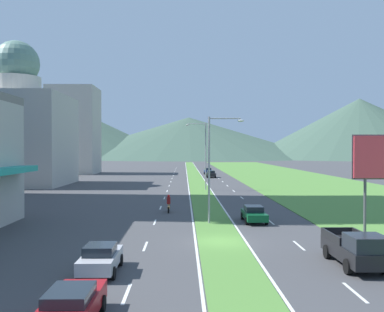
{
  "coord_description": "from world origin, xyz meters",
  "views": [
    {
      "loc": [
        -2.57,
        -29.78,
        6.43
      ],
      "look_at": [
        -1.06,
        48.89,
        5.16
      ],
      "focal_mm": 40.68,
      "sensor_mm": 36.0,
      "label": 1
    }
  ],
  "objects": [
    {
      "name": "lane_dash_right_7",
      "position": [
        5.1,
        45.95,
        0.01
      ],
      "size": [
        0.16,
        2.8,
        0.01
      ],
      "primitive_type": "cube",
      "color": "silver",
      "rests_on": "ground_plane"
    },
    {
      "name": "lane_dash_right_14",
      "position": [
        5.1,
        111.91,
        0.01
      ],
      "size": [
        0.16,
        2.8,
        0.01
      ],
      "primitive_type": "cube",
      "color": "silver",
      "rests_on": "ground_plane"
    },
    {
      "name": "lane_dash_right_13",
      "position": [
        5.1,
        102.49,
        0.01
      ],
      "size": [
        0.16,
        2.8,
        0.01
      ],
      "primitive_type": "cube",
      "color": "silver",
      "rests_on": "ground_plane"
    },
    {
      "name": "lane_dash_right_8",
      "position": [
        5.1,
        55.38,
        0.01
      ],
      "size": [
        0.16,
        2.8,
        0.01
      ],
      "primitive_type": "cube",
      "color": "silver",
      "rests_on": "ground_plane"
    },
    {
      "name": "lane_dash_left_14",
      "position": [
        -5.1,
        111.91,
        0.01
      ],
      "size": [
        0.16,
        2.8,
        0.01
      ],
      "primitive_type": "cube",
      "color": "silver",
      "rests_on": "ground_plane"
    },
    {
      "name": "lane_dash_left_7",
      "position": [
        -5.1,
        45.95,
        0.01
      ],
      "size": [
        0.16,
        2.8,
        0.01
      ],
      "primitive_type": "cube",
      "color": "silver",
      "rests_on": "ground_plane"
    },
    {
      "name": "lane_dash_left_4",
      "position": [
        -5.1,
        17.69,
        0.01
      ],
      "size": [
        0.16,
        2.8,
        0.01
      ],
      "primitive_type": "cube",
      "color": "silver",
      "rests_on": "ground_plane"
    },
    {
      "name": "lane_dash_right_5",
      "position": [
        5.1,
        27.11,
        0.01
      ],
      "size": [
        0.16,
        2.8,
        0.01
      ],
      "primitive_type": "cube",
      "color": "silver",
      "rests_on": "ground_plane"
    },
    {
      "name": "car_4",
      "position": [
        3.62,
        67.79,
        0.79
      ],
      "size": [
        2.02,
        4.36,
        1.56
      ],
      "rotation": [
        0.0,
        0.0,
        -1.57
      ],
      "color": "black",
      "rests_on": "ground_plane"
    },
    {
      "name": "lane_dash_right_15",
      "position": [
        5.1,
        121.33,
        0.01
      ],
      "size": [
        0.16,
        2.8,
        0.01
      ],
      "primitive_type": "cube",
      "color": "silver",
      "rests_on": "ground_plane"
    },
    {
      "name": "lane_dash_right_3",
      "position": [
        5.1,
        8.27,
        0.01
      ],
      "size": [
        0.16,
        2.8,
        0.01
      ],
      "primitive_type": "cube",
      "color": "silver",
      "rests_on": "ground_plane"
    },
    {
      "name": "lane_dash_left_2",
      "position": [
        -5.1,
        -1.16,
        0.01
      ],
      "size": [
        0.16,
        2.8,
        0.01
      ],
      "primitive_type": "cube",
      "color": "silver",
      "rests_on": "ground_plane"
    },
    {
      "name": "lane_dash_left_6",
      "position": [
        -5.1,
        36.53,
        0.01
      ],
      "size": [
        0.16,
        2.8,
        0.01
      ],
      "primitive_type": "cube",
      "color": "silver",
      "rests_on": "ground_plane"
    },
    {
      "name": "hill_far_left",
      "position": [
        -97.09,
        286.29,
        21.24
      ],
      "size": [
        181.47,
        181.47,
        42.48
      ],
      "primitive_type": "cone",
      "color": "#3D5647",
      "rests_on": "ground_plane"
    },
    {
      "name": "motorcycle_rider",
      "position": [
        -4.1,
        14.29,
        0.75
      ],
      "size": [
        0.36,
        2.0,
        1.8
      ],
      "rotation": [
        0.0,
        0.0,
        1.57
      ],
      "color": "black",
      "rests_on": "ground_plane"
    },
    {
      "name": "grass_median",
      "position": [
        0.0,
        60.0,
        0.03
      ],
      "size": [
        3.2,
        240.0,
        0.06
      ],
      "primitive_type": "cube",
      "color": "#518438",
      "rests_on": "ground_plane"
    },
    {
      "name": "ground_plane",
      "position": [
        0.0,
        0.0,
        0.0
      ],
      "size": [
        600.0,
        600.0,
        0.0
      ],
      "primitive_type": "plane",
      "color": "#424244"
    },
    {
      "name": "lane_dash_right_6",
      "position": [
        5.1,
        36.53,
        0.01
      ],
      "size": [
        0.16,
        2.8,
        0.01
      ],
      "primitive_type": "cube",
      "color": "silver",
      "rests_on": "ground_plane"
    },
    {
      "name": "pickup_truck_0",
      "position": [
        6.81,
        -6.49,
        0.98
      ],
      "size": [
        2.18,
        5.4,
        2.0
      ],
      "rotation": [
        0.0,
        0.0,
        -1.57
      ],
      "color": "black",
      "rests_on": "ground_plane"
    },
    {
      "name": "lane_dash_left_1",
      "position": [
        -5.1,
        -10.58,
        0.01
      ],
      "size": [
        0.16,
        2.8,
        0.01
      ],
      "primitive_type": "cube",
      "color": "silver",
      "rests_on": "ground_plane"
    },
    {
      "name": "edge_line_median_left",
      "position": [
        -1.75,
        60.0,
        0.01
      ],
      "size": [
        0.16,
        240.0,
        0.01
      ],
      "primitive_type": "cube",
      "color": "silver",
      "rests_on": "ground_plane"
    },
    {
      "name": "hill_far_right",
      "position": [
        116.99,
        263.61,
        20.38
      ],
      "size": [
        154.75,
        154.75,
        40.77
      ],
      "primitive_type": "cone",
      "color": "#3D5647",
      "rests_on": "ground_plane"
    },
    {
      "name": "street_lamp_mid",
      "position": [
        0.54,
        37.76,
        6.0
      ],
      "size": [
        3.23,
        0.43,
        10.51
      ],
      "color": "#99999E",
      "rests_on": "ground_plane"
    },
    {
      "name": "grass_verge_right",
      "position": [
        20.6,
        60.0,
        0.03
      ],
      "size": [
        24.0,
        240.0,
        0.06
      ],
      "primitive_type": "cube",
      "color": "#518438",
      "rests_on": "ground_plane"
    },
    {
      "name": "lane_dash_right_1",
      "position": [
        5.1,
        -10.58,
        0.01
      ],
      "size": [
        0.16,
        2.8,
        0.01
      ],
      "primitive_type": "cube",
      "color": "silver",
      "rests_on": "ground_plane"
    },
    {
      "name": "lane_dash_right_9",
      "position": [
        5.1,
        64.8,
        0.01
      ],
      "size": [
        0.16,
        2.8,
        0.01
      ],
      "primitive_type": "cube",
      "color": "silver",
      "rests_on": "ground_plane"
    },
    {
      "name": "midrise_colored",
      "position": [
        -31.37,
        84.85,
        11.29
      ],
      "size": [
        12.09,
        12.09,
        22.59
      ],
      "primitive_type": "cube",
      "color": "#B7B2A8",
      "rests_on": "ground_plane"
    },
    {
      "name": "car_2",
      "position": [
        -6.89,
        -7.21,
        0.76
      ],
      "size": [
        1.9,
        4.11,
        1.49
      ],
      "rotation": [
        0.0,
        0.0,
        1.57
      ],
      "color": "#B2B2B7",
      "rests_on": "ground_plane"
    },
    {
      "name": "lane_dash_left_12",
      "position": [
        -5.1,
        93.07,
        0.01
      ],
      "size": [
        0.16,
        2.8,
        0.01
      ],
      "primitive_type": "cube",
      "color": "silver",
      "rests_on": "ground_plane"
    },
    {
      "name": "lane_dash_right_12",
      "position": [
        5.1,
        93.07,
        0.01
      ],
      "size": [
        0.16,
        2.8,
        0.01
      ],
      "primitive_type": "cube",
      "color": "silver",
      "rests_on": "ground_plane"
    },
    {
      "name": "lane_dash_left_8",
      "position": [
        -5.1,
        55.38,
        0.01
      ],
      "size": [
        0.16,
        2.8,
        0.01
      ],
      "primitive_type": "cube",
      "color": "silver",
      "rests_on": "ground_plane"
    },
    {
      "name": "lane_dash_left_10",
      "position": [
        -5.1,
        74.22,
        0.01
      ],
      "size": [
        0.16,
        2.8,
        0.01
      ],
      "primitive_type": "cube",
      "color": "silver",
      "rests_on": "ground_plane"
    },
    {
      "name": "lane_dash_right_11",
      "position": [
        5.1,
        83.64,
        0.01
      ],
      "size": [
        0.16,
        2.8,
        0.01
      ],
      "primitive_type": "cube",
      "color": "silver",
      "rests_on": "ground_plane"
    },
    {
      "name": "car_0",
      "position": [
        3.65,
        81.1,
        0.8
      ],
      "size": [
        2.03,
        4.05,
        1.56
      ],
      "rotation": [
        0.0,
        0.0,
        -1.57
      ],
      "color": "navy",
      "rests_on": "ground_plane"
    },
    {
      "name": "street_lamp_near",
      "position": [
        -0.04,
        7.45,
        5.32
      ],
      "size": [
        3.09,
        0.29,
        9.21
      ],
      "color": "#99999E",
      "rests_on": "ground_plane"
    },
    {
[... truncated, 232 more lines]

